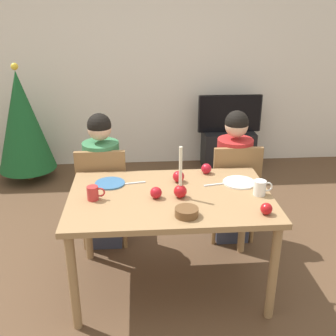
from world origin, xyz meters
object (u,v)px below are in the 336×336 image
(christmas_tree, at_px, (22,121))
(chair_left, at_px, (103,191))
(apple_by_left_plate, at_px, (156,193))
(mug_right, at_px, (260,188))
(plate_right, at_px, (239,182))
(mug_left, at_px, (93,193))
(chair_right, at_px, (233,186))
(dining_table, at_px, (170,206))
(person_left_child, at_px, (103,183))
(bowl_walnuts, at_px, (187,212))
(plate_left, at_px, (110,183))
(tv_stand, at_px, (228,149))
(candle_centerpiece, at_px, (180,188))
(apple_far_edge, at_px, (178,176))
(person_right_child, at_px, (233,179))
(tv, at_px, (230,114))
(apple_near_candle, at_px, (266,209))
(apple_by_right_mug, at_px, (206,169))

(christmas_tree, bearing_deg, chair_left, -55.66)
(apple_by_left_plate, bearing_deg, mug_right, -0.16)
(apple_by_left_plate, bearing_deg, plate_right, 17.67)
(mug_left, bearing_deg, plate_right, 10.30)
(chair_right, relative_size, christmas_tree, 0.65)
(dining_table, distance_m, person_left_child, 0.83)
(chair_left, distance_m, person_left_child, 0.07)
(plate_right, relative_size, bowl_walnuts, 1.61)
(mug_left, bearing_deg, plate_left, 68.93)
(mug_left, bearing_deg, dining_table, 3.22)
(tv_stand, relative_size, mug_right, 4.83)
(candle_centerpiece, relative_size, apple_far_edge, 4.25)
(person_left_child, xyz_separation_m, candle_centerpiece, (0.58, -0.68, 0.25))
(apple_by_left_plate, bearing_deg, tv_stand, 66.25)
(mug_right, bearing_deg, plate_right, 115.57)
(person_right_child, relative_size, apple_far_edge, 13.67)
(apple_by_left_plate, bearing_deg, tv, 66.26)
(apple_near_candle, bearing_deg, tv, 82.33)
(dining_table, height_order, candle_centerpiece, candle_centerpiece)
(plate_right, xyz_separation_m, apple_far_edge, (-0.44, 0.06, 0.04))
(plate_left, xyz_separation_m, bowl_walnuts, (0.50, -0.51, 0.02))
(christmas_tree, height_order, apple_by_left_plate, christmas_tree)
(plate_right, height_order, apple_near_candle, apple_near_candle)
(plate_left, relative_size, apple_by_right_mug, 2.73)
(tv, height_order, mug_right, tv)
(chair_right, xyz_separation_m, tv_stand, (0.33, 1.69, -0.27))
(person_left_child, xyz_separation_m, apple_by_right_mug, (0.83, -0.28, 0.22))
(apple_by_right_mug, bearing_deg, plate_left, -168.95)
(chair_right, height_order, christmas_tree, christmas_tree)
(mug_left, bearing_deg, tv, 58.14)
(tv_stand, bearing_deg, chair_right, -101.08)
(apple_near_candle, bearing_deg, apple_far_edge, 133.11)
(person_left_child, bearing_deg, mug_left, -90.14)
(dining_table, xyz_separation_m, apple_by_right_mug, (0.31, 0.36, 0.12))
(mug_left, bearing_deg, mug_right, -0.55)
(apple_far_edge, bearing_deg, chair_right, 36.97)
(tv_stand, relative_size, plate_right, 2.68)
(dining_table, xyz_separation_m, apple_by_left_plate, (-0.10, -0.04, 0.12))
(plate_right, height_order, apple_by_left_plate, apple_by_left_plate)
(dining_table, distance_m, tv, 2.48)
(candle_centerpiece, xyz_separation_m, apple_by_right_mug, (0.24, 0.40, -0.03))
(tv, distance_m, christmas_tree, 2.48)
(plate_right, xyz_separation_m, apple_by_right_mug, (-0.21, 0.20, 0.03))
(chair_left, bearing_deg, apple_near_candle, -40.13)
(person_right_child, xyz_separation_m, tv_stand, (0.33, 1.66, -0.33))
(chair_left, bearing_deg, apple_by_right_mug, -16.74)
(tv_stand, bearing_deg, apple_far_edge, -112.20)
(chair_left, xyz_separation_m, plate_right, (1.04, -0.45, 0.24))
(chair_right, bearing_deg, apple_by_right_mug, -139.10)
(dining_table, height_order, plate_left, plate_left)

